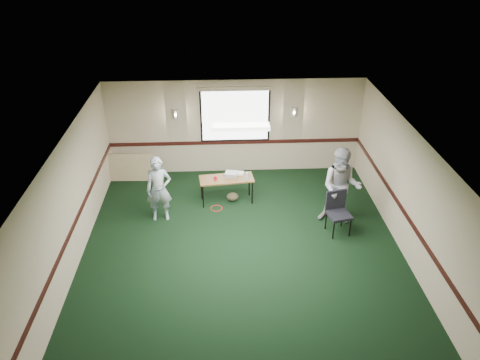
{
  "coord_description": "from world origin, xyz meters",
  "views": [
    {
      "loc": [
        -0.47,
        -7.95,
        6.45
      ],
      "look_at": [
        0.0,
        1.3,
        1.2
      ],
      "focal_mm": 35.0,
      "sensor_mm": 36.0,
      "label": 1
    }
  ],
  "objects_px": {
    "person_right": "(341,187)",
    "folding_table": "(227,180)",
    "conference_chair": "(338,209)",
    "person_left": "(159,189)",
    "projector": "(231,174)"
  },
  "relations": [
    {
      "from": "folding_table",
      "to": "projector",
      "type": "distance_m",
      "value": 0.2
    },
    {
      "from": "projector",
      "to": "person_left",
      "type": "bearing_deg",
      "value": -145.59
    },
    {
      "from": "person_right",
      "to": "conference_chair",
      "type": "bearing_deg",
      "value": -92.19
    },
    {
      "from": "conference_chair",
      "to": "person_left",
      "type": "xyz_separation_m",
      "value": [
        -4.13,
        0.7,
        0.23
      ]
    },
    {
      "from": "projector",
      "to": "person_right",
      "type": "relative_size",
      "value": 0.16
    },
    {
      "from": "projector",
      "to": "person_right",
      "type": "xyz_separation_m",
      "value": [
        2.51,
        -1.16,
        0.23
      ]
    },
    {
      "from": "conference_chair",
      "to": "person_right",
      "type": "xyz_separation_m",
      "value": [
        0.12,
        0.36,
        0.37
      ]
    },
    {
      "from": "person_left",
      "to": "person_right",
      "type": "bearing_deg",
      "value": -8.75
    },
    {
      "from": "person_left",
      "to": "person_right",
      "type": "height_order",
      "value": "person_right"
    },
    {
      "from": "projector",
      "to": "person_left",
      "type": "xyz_separation_m",
      "value": [
        -1.74,
        -0.81,
        0.09
      ]
    },
    {
      "from": "conference_chair",
      "to": "folding_table",
      "type": "bearing_deg",
      "value": 138.78
    },
    {
      "from": "person_right",
      "to": "person_left",
      "type": "bearing_deg",
      "value": -167.67
    },
    {
      "from": "folding_table",
      "to": "person_left",
      "type": "bearing_deg",
      "value": -162.55
    },
    {
      "from": "person_left",
      "to": "folding_table",
      "type": "bearing_deg",
      "value": 19.42
    },
    {
      "from": "person_right",
      "to": "folding_table",
      "type": "bearing_deg",
      "value": 175.33
    }
  ]
}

